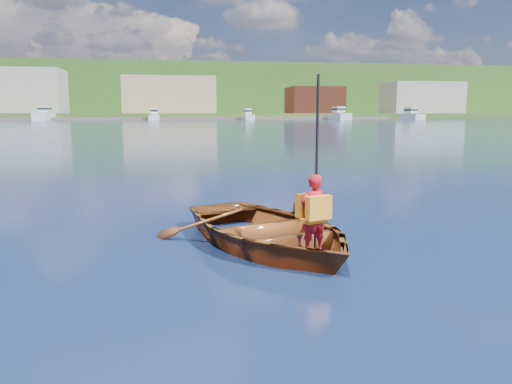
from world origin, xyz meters
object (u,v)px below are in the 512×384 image
at_px(rowboat, 267,230).
at_px(child_paddler, 313,211).
at_px(dock, 187,118).
at_px(marina_yachts, 212,115).

distance_m(rowboat, child_paddler, 1.00).
bearing_deg(child_paddler, rowboat, 119.53).
height_order(dock, marina_yachts, marina_yachts).
distance_m(child_paddler, dock, 149.45).
xyz_separation_m(child_paddler, dock, (1.25, 149.44, -0.23)).
distance_m(rowboat, marina_yachts, 144.23).
relative_size(rowboat, dock, 0.03).
relative_size(child_paddler, dock, 0.01).
height_order(child_paddler, marina_yachts, marina_yachts).
height_order(rowboat, marina_yachts, marina_yachts).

